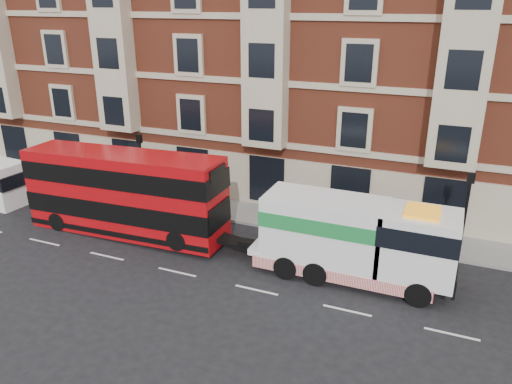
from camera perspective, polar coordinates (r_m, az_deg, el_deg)
ground at (r=23.72m, az=-9.02°, el=-9.03°), size 120.00×120.00×0.00m
sidewalk at (r=29.61m, az=-1.53°, el=-2.26°), size 90.00×3.00×0.15m
victorian_terrace at (r=34.05m, az=4.53°, el=18.09°), size 45.00×12.00×20.40m
lamp_post_west at (r=30.49m, az=-12.96°, el=3.11°), size 0.35×0.15×4.35m
lamp_post_east at (r=25.21m, az=22.86°, el=-1.88°), size 0.35×0.15×4.35m
double_decker_bus at (r=27.06m, az=-14.82°, el=-0.01°), size 11.13×2.56×4.51m
tow_truck at (r=22.48m, az=10.84°, el=-5.26°), size 8.91×2.63×3.71m
pedestrian at (r=31.93m, az=-12.95°, el=0.81°), size 0.77×0.73×1.77m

